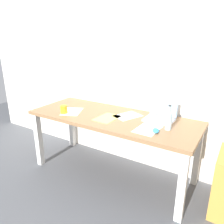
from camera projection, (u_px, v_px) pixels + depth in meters
The scene contains 11 objects.
ground_plane at pixel (112, 173), 2.76m from camera, with size 8.00×8.00×0.00m, color #515459.
back_wall at pixel (131, 64), 2.69m from camera, with size 5.20×0.08×2.60m, color silver.
desk at pixel (112, 124), 2.54m from camera, with size 1.95×0.76×0.75m.
laptop_right at pixel (160, 116), 2.39m from camera, with size 0.31×0.24×0.21m.
beer_bottle at pixel (169, 120), 2.12m from camera, with size 0.06×0.06×0.25m.
computer_mouse at pixel (156, 131), 2.08m from camera, with size 0.06×0.10×0.03m, color #338CC6.
coffee_mug at pixel (64, 109), 2.59m from camera, with size 0.08×0.08×0.10m, color gold.
paper_sheet_front_right at pixel (148, 129), 2.16m from camera, with size 0.21×0.30×0.00m, color white.
paper_sheet_center at pixel (107, 118), 2.45m from camera, with size 0.21×0.30×0.00m, color #F4E06B.
paper_sheet_near_back at pixel (127, 116), 2.52m from camera, with size 0.21×0.30×0.00m, color white.
paper_sheet_front_left at pixel (72, 111), 2.66m from camera, with size 0.21×0.30×0.00m, color white.
Camera 1 is at (1.23, -2.01, 1.61)m, focal length 35.28 mm.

